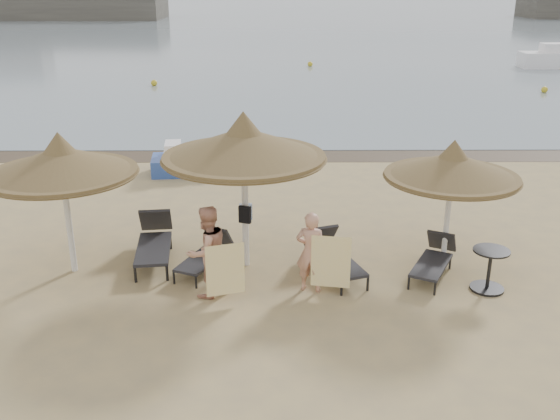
% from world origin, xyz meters
% --- Properties ---
extents(ground, '(160.00, 160.00, 0.00)m').
position_xyz_m(ground, '(0.00, 0.00, 0.00)').
color(ground, tan).
rests_on(ground, ground).
extents(sea, '(200.00, 140.00, 0.03)m').
position_xyz_m(sea, '(0.00, 80.00, 0.01)').
color(sea, slate).
rests_on(sea, ground).
extents(wet_sand_strip, '(200.00, 1.60, 0.01)m').
position_xyz_m(wet_sand_strip, '(0.00, 9.40, 0.00)').
color(wet_sand_strip, '#4E4030').
rests_on(wet_sand_strip, ground).
extents(palapa_left, '(2.90, 2.90, 2.87)m').
position_xyz_m(palapa_left, '(-3.77, 0.86, 2.29)').
color(palapa_left, silver).
rests_on(palapa_left, ground).
extents(palapa_center, '(3.23, 3.23, 3.21)m').
position_xyz_m(palapa_center, '(-0.30, 1.11, 2.55)').
color(palapa_center, silver).
rests_on(palapa_center, ground).
extents(palapa_right, '(2.67, 2.67, 2.65)m').
position_xyz_m(palapa_right, '(3.77, 1.09, 2.11)').
color(palapa_right, silver).
rests_on(palapa_right, ground).
extents(lounger_far_left, '(0.89, 2.09, 0.91)m').
position_xyz_m(lounger_far_left, '(-2.24, 1.45, 0.41)').
color(lounger_far_left, black).
rests_on(lounger_far_left, ground).
extents(lounger_near_left, '(1.13, 1.71, 0.73)m').
position_xyz_m(lounger_near_left, '(-1.09, 0.97, 0.33)').
color(lounger_near_left, black).
rests_on(lounger_near_left, ground).
extents(lounger_near_right, '(1.18, 1.91, 0.81)m').
position_xyz_m(lounger_near_right, '(1.47, 0.79, 0.37)').
color(lounger_near_right, black).
rests_on(lounger_near_right, ground).
extents(lounger_far_right, '(1.25, 1.73, 0.75)m').
position_xyz_m(lounger_far_right, '(3.47, 0.69, 0.33)').
color(lounger_far_right, black).
rests_on(lounger_far_right, ground).
extents(side_table, '(0.68, 0.68, 0.82)m').
position_xyz_m(side_table, '(4.34, -0.01, 0.39)').
color(side_table, black).
rests_on(side_table, ground).
extents(person_left, '(1.11, 1.08, 2.04)m').
position_xyz_m(person_left, '(-0.94, -0.18, 1.02)').
color(person_left, tan).
rests_on(person_left, ground).
extents(person_right, '(0.96, 0.76, 1.83)m').
position_xyz_m(person_right, '(0.97, -0.00, 0.92)').
color(person_right, tan).
rests_on(person_right, ground).
extents(towel_left, '(0.68, 0.22, 0.99)m').
position_xyz_m(towel_left, '(-0.59, -0.53, 0.68)').
color(towel_left, yellow).
rests_on(towel_left, ground).
extents(towel_right, '(0.72, 0.15, 1.02)m').
position_xyz_m(towel_right, '(1.32, -0.25, 0.70)').
color(towel_right, yellow).
rests_on(towel_right, ground).
extents(bag_patterned, '(0.27, 0.11, 0.34)m').
position_xyz_m(bag_patterned, '(-0.30, 1.29, 1.10)').
color(bag_patterned, white).
rests_on(bag_patterned, ground).
extents(bag_dark, '(0.26, 0.16, 0.35)m').
position_xyz_m(bag_dark, '(-0.30, 0.95, 1.17)').
color(bag_dark, black).
rests_on(bag_dark, ground).
extents(pedal_boat, '(2.15, 1.42, 0.95)m').
position_xyz_m(pedal_boat, '(-2.41, 7.52, 0.35)').
color(pedal_boat, '#2D4CA0').
rests_on(pedal_boat, ground).
extents(buoy_left, '(0.34, 0.34, 0.34)m').
position_xyz_m(buoy_left, '(-6.23, 23.22, 0.17)').
color(buoy_left, gold).
rests_on(buoy_left, ground).
extents(buoy_mid, '(0.33, 0.33, 0.33)m').
position_xyz_m(buoy_mid, '(2.55, 30.74, 0.17)').
color(buoy_mid, gold).
rests_on(buoy_mid, ground).
extents(buoy_right, '(0.33, 0.33, 0.33)m').
position_xyz_m(buoy_right, '(13.94, 21.03, 0.16)').
color(buoy_right, gold).
rests_on(buoy_right, ground).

